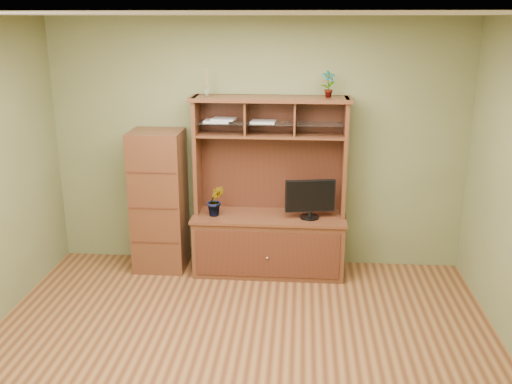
# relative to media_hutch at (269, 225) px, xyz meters

# --- Properties ---
(room) EXTENTS (4.54, 4.04, 2.74)m
(room) POSITION_rel_media_hutch_xyz_m (-0.15, -1.73, 0.83)
(room) COLOR #512B17
(room) RESTS_ON ground
(media_hutch) EXTENTS (1.66, 0.61, 1.90)m
(media_hutch) POSITION_rel_media_hutch_xyz_m (0.00, 0.00, 0.00)
(media_hutch) COLOR #472414
(media_hutch) RESTS_ON room
(monitor) EXTENTS (0.52, 0.20, 0.42)m
(monitor) POSITION_rel_media_hutch_xyz_m (0.43, -0.08, 0.35)
(monitor) COLOR black
(monitor) RESTS_ON media_hutch
(orchid_plant) EXTENTS (0.21, 0.18, 0.33)m
(orchid_plant) POSITION_rel_media_hutch_xyz_m (-0.57, -0.08, 0.29)
(orchid_plant) COLOR #29561D
(orchid_plant) RESTS_ON media_hutch
(top_plant) EXTENTS (0.17, 0.14, 0.27)m
(top_plant) POSITION_rel_media_hutch_xyz_m (0.58, 0.08, 1.51)
(top_plant) COLOR #2C6624
(top_plant) RESTS_ON media_hutch
(reed_diffuser) EXTENTS (0.06, 0.06, 0.28)m
(reed_diffuser) POSITION_rel_media_hutch_xyz_m (-0.66, 0.08, 1.49)
(reed_diffuser) COLOR silver
(reed_diffuser) RESTS_ON media_hutch
(magazines) EXTENTS (0.75, 0.22, 0.04)m
(magazines) POSITION_rel_media_hutch_xyz_m (-0.38, 0.08, 1.13)
(magazines) COLOR silver
(magazines) RESTS_ON media_hutch
(side_cabinet) EXTENTS (0.55, 0.50, 1.54)m
(side_cabinet) POSITION_rel_media_hutch_xyz_m (-1.20, 0.00, 0.25)
(side_cabinet) COLOR #472414
(side_cabinet) RESTS_ON room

